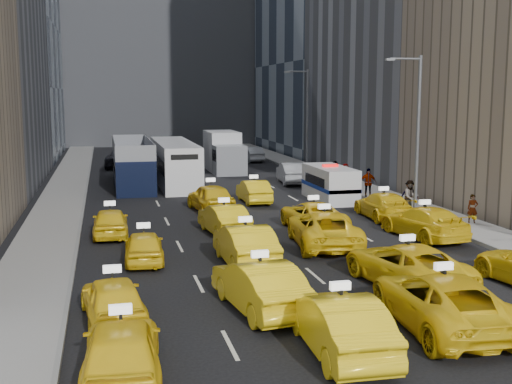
% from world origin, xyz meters
% --- Properties ---
extents(ground, '(160.00, 160.00, 0.00)m').
position_xyz_m(ground, '(0.00, 0.00, 0.00)').
color(ground, black).
rests_on(ground, ground).
extents(sidewalk_west, '(3.00, 90.00, 0.15)m').
position_xyz_m(sidewalk_west, '(-10.50, 25.00, 0.07)').
color(sidewalk_west, gray).
rests_on(sidewalk_west, ground).
extents(sidewalk_east, '(3.00, 90.00, 0.15)m').
position_xyz_m(sidewalk_east, '(10.50, 25.00, 0.07)').
color(sidewalk_east, gray).
rests_on(sidewalk_east, ground).
extents(curb_west, '(0.15, 90.00, 0.18)m').
position_xyz_m(curb_west, '(-9.05, 25.00, 0.09)').
color(curb_west, slate).
rests_on(curb_west, ground).
extents(curb_east, '(0.15, 90.00, 0.18)m').
position_xyz_m(curb_east, '(9.05, 25.00, 0.09)').
color(curb_east, slate).
rests_on(curb_east, ground).
extents(streetlight_near, '(2.15, 0.22, 9.00)m').
position_xyz_m(streetlight_near, '(9.18, 12.00, 4.92)').
color(streetlight_near, '#595B60').
rests_on(streetlight_near, ground).
extents(streetlight_far, '(2.15, 0.22, 9.00)m').
position_xyz_m(streetlight_far, '(9.18, 32.00, 4.92)').
color(streetlight_far, '#595B60').
rests_on(streetlight_far, ground).
extents(taxi_0, '(2.12, 4.76, 1.59)m').
position_xyz_m(taxi_0, '(-7.46, -5.61, 0.79)').
color(taxi_0, yellow).
rests_on(taxi_0, ground).
extents(taxi_1, '(1.87, 5.00, 1.63)m').
position_xyz_m(taxi_1, '(-1.73, -5.16, 0.82)').
color(taxi_1, yellow).
rests_on(taxi_1, ground).
extents(taxi_2, '(3.18, 6.16, 1.66)m').
position_xyz_m(taxi_2, '(1.91, -4.11, 0.83)').
color(taxi_2, yellow).
rests_on(taxi_2, ground).
extents(taxi_4, '(2.16, 4.43, 1.45)m').
position_xyz_m(taxi_4, '(-7.60, -1.40, 0.73)').
color(taxi_4, yellow).
rests_on(taxi_4, ground).
extents(taxi_5, '(2.42, 5.18, 1.64)m').
position_xyz_m(taxi_5, '(-3.00, -1.38, 0.82)').
color(taxi_5, yellow).
rests_on(taxi_5, ground).
extents(taxi_6, '(3.31, 5.93, 1.57)m').
position_xyz_m(taxi_6, '(2.80, -0.00, 0.78)').
color(taxi_6, yellow).
rests_on(taxi_6, ground).
extents(taxi_8, '(1.74, 3.99, 1.34)m').
position_xyz_m(taxi_8, '(-6.24, 5.55, 0.67)').
color(taxi_8, yellow).
rests_on(taxi_8, ground).
extents(taxi_9, '(1.88, 5.11, 1.67)m').
position_xyz_m(taxi_9, '(-2.25, 4.21, 0.84)').
color(taxi_9, yellow).
rests_on(taxi_9, ground).
extents(taxi_10, '(3.48, 6.18, 1.63)m').
position_xyz_m(taxi_10, '(1.93, 6.52, 0.82)').
color(taxi_10, yellow).
rests_on(taxi_10, ground).
extents(taxi_11, '(2.78, 5.54, 1.55)m').
position_xyz_m(taxi_11, '(7.22, 7.01, 0.77)').
color(taxi_11, yellow).
rests_on(taxi_11, ground).
extents(taxi_12, '(1.74, 4.20, 1.42)m').
position_xyz_m(taxi_12, '(-7.53, 10.89, 0.71)').
color(taxi_12, yellow).
rests_on(taxi_12, ground).
extents(taxi_13, '(2.06, 4.69, 1.50)m').
position_xyz_m(taxi_13, '(-2.03, 10.14, 0.75)').
color(taxi_13, yellow).
rests_on(taxi_13, ground).
extents(taxi_14, '(2.44, 5.27, 1.46)m').
position_xyz_m(taxi_14, '(2.60, 10.04, 0.73)').
color(taxi_14, yellow).
rests_on(taxi_14, ground).
extents(taxi_15, '(2.37, 5.21, 1.48)m').
position_xyz_m(taxi_15, '(7.37, 12.03, 0.74)').
color(taxi_15, yellow).
rests_on(taxi_15, ground).
extents(taxi_16, '(2.51, 5.08, 1.66)m').
position_xyz_m(taxi_16, '(-1.64, 16.52, 0.83)').
color(taxi_16, yellow).
rests_on(taxi_16, ground).
extents(taxi_17, '(1.57, 4.42, 1.45)m').
position_xyz_m(taxi_17, '(1.57, 19.02, 0.73)').
color(taxi_17, yellow).
rests_on(taxi_17, ground).
extents(nypd_van, '(2.55, 5.69, 2.38)m').
position_xyz_m(nypd_van, '(6.60, 18.64, 1.08)').
color(nypd_van, silver).
rests_on(nypd_van, ground).
extents(double_decker, '(4.33, 12.21, 3.48)m').
position_xyz_m(double_decker, '(-5.67, 28.51, 1.72)').
color(double_decker, black).
rests_on(double_decker, ground).
extents(city_bus, '(3.01, 12.80, 3.29)m').
position_xyz_m(city_bus, '(-2.46, 28.66, 1.63)').
color(city_bus, silver).
rests_on(city_bus, ground).
extents(box_truck, '(3.50, 8.03, 3.56)m').
position_xyz_m(box_truck, '(2.78, 36.07, 1.76)').
color(box_truck, silver).
rests_on(box_truck, ground).
extents(misc_car_0, '(2.33, 5.21, 1.66)m').
position_xyz_m(misc_car_0, '(6.46, 27.02, 0.83)').
color(misc_car_0, '#999BA0').
rests_on(misc_car_0, ground).
extents(misc_car_1, '(3.03, 5.93, 1.60)m').
position_xyz_m(misc_car_1, '(-6.26, 41.45, 0.80)').
color(misc_car_1, black).
rests_on(misc_car_1, ground).
extents(misc_car_2, '(2.21, 4.78, 1.35)m').
position_xyz_m(misc_car_2, '(1.49, 45.48, 0.68)').
color(misc_car_2, slate).
rests_on(misc_car_2, ground).
extents(misc_car_3, '(1.94, 4.79, 1.63)m').
position_xyz_m(misc_car_3, '(-1.56, 44.81, 0.82)').
color(misc_car_3, black).
rests_on(misc_car_3, ground).
extents(misc_car_4, '(1.75, 4.60, 1.50)m').
position_xyz_m(misc_car_4, '(7.21, 43.90, 0.75)').
color(misc_car_4, '#A0A2A7').
rests_on(misc_car_4, ground).
extents(pedestrian_0, '(0.64, 0.52, 1.52)m').
position_xyz_m(pedestrian_0, '(11.15, 9.15, 0.91)').
color(pedestrian_0, gray).
rests_on(pedestrian_0, sidewalk_east).
extents(pedestrian_1, '(0.93, 0.53, 1.90)m').
position_xyz_m(pedestrian_1, '(9.23, 12.44, 1.10)').
color(pedestrian_1, gray).
rests_on(pedestrian_1, sidewalk_east).
extents(pedestrian_2, '(1.15, 0.71, 1.65)m').
position_xyz_m(pedestrian_2, '(10.04, 14.15, 0.98)').
color(pedestrian_2, gray).
rests_on(pedestrian_2, sidewalk_east).
extents(pedestrian_3, '(1.22, 0.85, 1.91)m').
position_xyz_m(pedestrian_3, '(9.22, 18.51, 1.11)').
color(pedestrian_3, gray).
rests_on(pedestrian_3, sidewalk_east).
extents(pedestrian_4, '(0.95, 0.63, 1.79)m').
position_xyz_m(pedestrian_4, '(9.23, 22.63, 1.05)').
color(pedestrian_4, gray).
rests_on(pedestrian_4, sidewalk_east).
extents(pedestrian_5, '(1.66, 0.81, 1.72)m').
position_xyz_m(pedestrian_5, '(9.40, 25.23, 1.01)').
color(pedestrian_5, gray).
rests_on(pedestrian_5, sidewalk_east).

